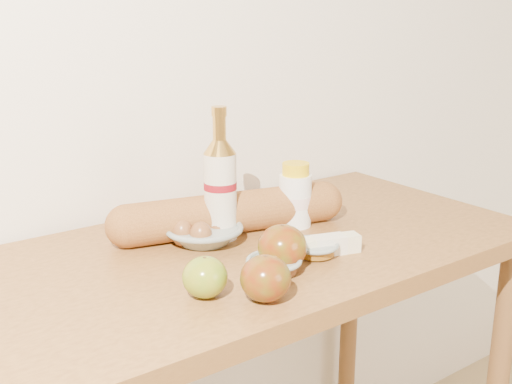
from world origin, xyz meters
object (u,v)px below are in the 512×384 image
at_px(cream_bottle, 295,197).
at_px(egg_bowl, 203,232).
at_px(baguette, 231,213).
at_px(bourbon_bottle, 220,186).
at_px(table, 247,301).

relative_size(cream_bottle, egg_bowl, 0.68).
height_order(egg_bowl, baguette, baguette).
xyz_separation_m(bourbon_bottle, egg_bowl, (-0.04, -0.00, -0.09)).
bearing_deg(cream_bottle, egg_bowl, 167.27).
xyz_separation_m(egg_bowl, baguette, (0.08, 0.02, 0.02)).
bearing_deg(bourbon_bottle, baguette, 12.48).
bearing_deg(egg_bowl, table, -47.68).
height_order(bourbon_bottle, egg_bowl, bourbon_bottle).
height_order(bourbon_bottle, cream_bottle, bourbon_bottle).
distance_m(egg_bowl, baguette, 0.08).
height_order(table, bourbon_bottle, bourbon_bottle).
bearing_deg(table, bourbon_bottle, 104.53).
xyz_separation_m(table, baguette, (0.02, 0.08, 0.17)).
relative_size(table, egg_bowl, 5.76).
xyz_separation_m(bourbon_bottle, cream_bottle, (0.17, -0.03, -0.05)).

